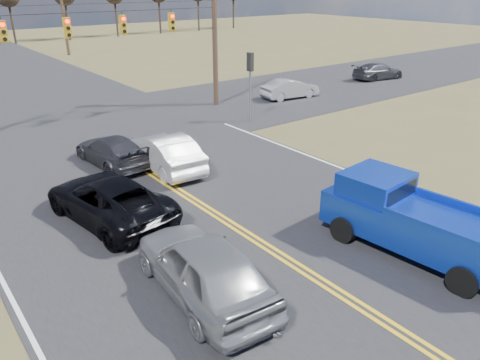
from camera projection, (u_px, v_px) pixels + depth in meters
ground at (327, 286)px, 12.44m from camera, size 160.00×160.00×0.00m
road_main at (150, 173)px, 19.72m from camera, size 14.00×120.00×0.02m
road_cross at (81, 129)px, 25.54m from camera, size 120.00×12.00×0.02m
signal_gantry at (79, 33)px, 23.68m from camera, size 19.60×4.83×10.00m
utility_poles at (75, 31)px, 22.76m from camera, size 19.60×58.32×10.00m
treeline at (18, 11)px, 29.82m from camera, size 87.00×117.80×7.40m
pickup_truck at (412, 220)px, 13.70m from camera, size 2.69×5.85×2.13m
silver_suv at (204, 267)px, 11.77m from camera, size 2.46×5.16×1.70m
black_suv at (109, 199)px, 15.69m from camera, size 3.20×5.62×1.48m
white_car_queue at (166, 152)px, 19.87m from camera, size 2.01×4.80×1.54m
dgrey_car_queue at (112, 150)px, 20.45m from camera, size 2.07×4.54×1.29m
cross_car_east_near at (290, 89)px, 32.02m from camera, size 1.98×4.24×1.34m
cross_car_east_far at (378, 71)px, 38.24m from camera, size 2.52×4.74×1.31m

